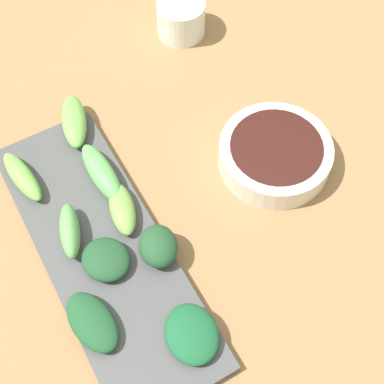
% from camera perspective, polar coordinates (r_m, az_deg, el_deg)
% --- Properties ---
extents(tabletop, '(2.10, 2.10, 0.02)m').
position_cam_1_polar(tabletop, '(0.69, -0.07, -1.50)').
color(tabletop, '#966F46').
rests_on(tabletop, ground).
extents(sauce_bowl, '(0.14, 0.14, 0.04)m').
position_cam_1_polar(sauce_bowl, '(0.71, 8.18, 4.02)').
color(sauce_bowl, silver).
rests_on(sauce_bowl, tabletop).
extents(serving_plate, '(0.13, 0.38, 0.01)m').
position_cam_1_polar(serving_plate, '(0.66, -8.85, -5.88)').
color(serving_plate, '#4B4B4C').
rests_on(serving_plate, tabletop).
extents(broccoli_leafy_0, '(0.06, 0.06, 0.03)m').
position_cam_1_polar(broccoli_leafy_0, '(0.63, -3.40, -5.46)').
color(broccoli_leafy_0, '#224B2A').
rests_on(broccoli_leafy_0, serving_plate).
extents(broccoli_leafy_1, '(0.05, 0.08, 0.02)m').
position_cam_1_polar(broccoli_leafy_1, '(0.61, -9.98, -12.74)').
color(broccoli_leafy_1, '#1E4E2B').
rests_on(broccoli_leafy_1, serving_plate).
extents(broccoli_leafy_2, '(0.07, 0.07, 0.02)m').
position_cam_1_polar(broccoli_leafy_2, '(0.63, -8.63, -6.72)').
color(broccoli_leafy_2, '#204929').
rests_on(broccoli_leafy_2, serving_plate).
extents(broccoli_stalk_3, '(0.04, 0.07, 0.03)m').
position_cam_1_polar(broccoli_stalk_3, '(0.65, -12.16, -3.84)').
color(broccoli_stalk_3, '#62A455').
rests_on(broccoli_stalk_3, serving_plate).
extents(broccoli_stalk_4, '(0.05, 0.07, 0.02)m').
position_cam_1_polar(broccoli_stalk_4, '(0.66, -7.01, -1.72)').
color(broccoli_stalk_4, '#77A64B').
rests_on(broccoli_stalk_4, serving_plate).
extents(broccoli_stalk_5, '(0.04, 0.08, 0.02)m').
position_cam_1_polar(broccoli_stalk_5, '(0.71, -16.67, 1.49)').
color(broccoli_stalk_5, '#75B84C').
rests_on(broccoli_stalk_5, serving_plate).
extents(broccoli_leafy_6, '(0.06, 0.07, 0.02)m').
position_cam_1_polar(broccoli_leafy_6, '(0.60, -0.03, -14.07)').
color(broccoli_leafy_6, '#1A5932').
rests_on(broccoli_leafy_6, serving_plate).
extents(broccoli_stalk_7, '(0.03, 0.09, 0.02)m').
position_cam_1_polar(broccoli_stalk_7, '(0.69, -9.06, 1.91)').
color(broccoli_stalk_7, '#60B55B').
rests_on(broccoli_stalk_7, serving_plate).
extents(broccoli_stalk_8, '(0.06, 0.09, 0.02)m').
position_cam_1_polar(broccoli_stalk_8, '(0.74, -11.76, 6.99)').
color(broccoli_stalk_8, '#70B54E').
rests_on(broccoli_stalk_8, serving_plate).
extents(tea_cup, '(0.07, 0.07, 0.05)m').
position_cam_1_polar(tea_cup, '(0.84, -1.10, 17.06)').
color(tea_cup, white).
rests_on(tea_cup, tabletop).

